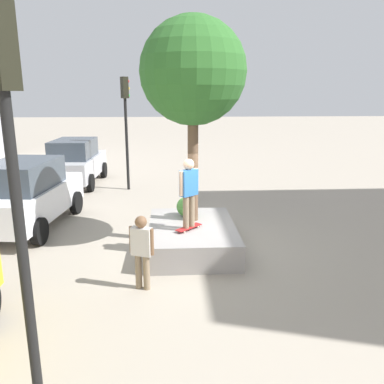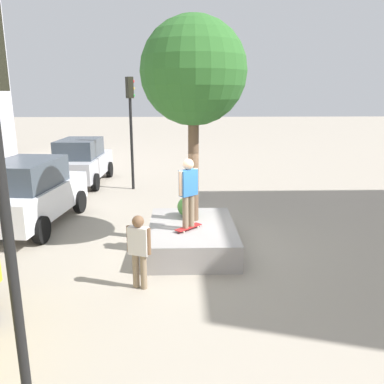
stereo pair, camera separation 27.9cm
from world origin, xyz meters
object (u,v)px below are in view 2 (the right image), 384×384
Objects in this scene: sedan_parked at (81,161)px; traffic_light_corner at (131,114)px; skateboard at (188,227)px; planter_ledge at (192,237)px; police_car at (30,193)px; skateboarder at (188,188)px; plaza_tree at (193,72)px; pedestrian_crossing at (139,247)px.

traffic_light_corner is at bearing -113.86° from sedan_parked.
planter_ledge is at bearing -16.22° from skateboard.
sedan_parked is at bearing -1.33° from police_car.
skateboard is 0.15× the size of traffic_light_corner.
sedan_parked is (8.21, 4.68, -0.70)m from skateboarder.
police_car is 1.00× the size of traffic_light_corner.
traffic_light_corner reaches higher than planter_ledge.
skateboarder is 7.61m from traffic_light_corner.
traffic_light_corner is at bearing 20.63° from plaza_tree.
plaza_tree reaches higher than pedestrian_crossing.
pedestrian_crossing is at bearing 148.98° from skateboarder.
plaza_tree is 1.17× the size of sedan_parked.
plaza_tree is 9.52m from sedan_parked.
plaza_tree is at bearing -6.49° from planter_ledge.
plaza_tree is 3.90m from skateboard.
pedestrian_crossing is at bearing -137.79° from police_car.
traffic_light_corner is (-1.08, -2.45, 2.14)m from sedan_parked.
skateboarder is 9.48m from sedan_parked.
skateboarder is at bearing -90.00° from skateboard.
skateboard is at bearing -150.31° from sedan_parked.
planter_ledge is 0.60× the size of plaza_tree.
skateboard is at bearing 169.16° from plaza_tree.
police_car is at bearing 72.52° from plaza_tree.
pedestrian_crossing is (-9.99, -3.61, -0.11)m from sedan_parked.
police_car is 5.83m from traffic_light_corner.
pedestrian_crossing is at bearing 151.16° from planter_ledge.
skateboard reaches higher than planter_ledge.
pedestrian_crossing is at bearing -172.54° from traffic_light_corner.
plaza_tree reaches higher than skateboarder.
planter_ledge is 1.46m from skateboarder.
plaza_tree is (0.44, -0.05, 4.20)m from planter_ledge.
police_car is (2.01, 4.92, 0.73)m from planter_ledge.
skateboarder is at bearing -31.02° from pedestrian_crossing.
traffic_light_corner reaches higher than police_car.
traffic_light_corner is at bearing 17.41° from skateboard.
planter_ledge is 4.38× the size of skateboard.
skateboarder is at bearing -116.05° from police_car.
skateboard is 0.16× the size of sedan_parked.
planter_ledge is 2.50m from pedestrian_crossing.
police_car is (1.56, 4.97, -3.47)m from plaza_tree.
traffic_light_corner is at bearing -28.40° from police_car.
police_car is at bearing 151.60° from traffic_light_corner.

